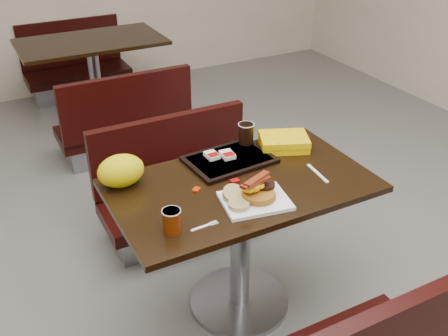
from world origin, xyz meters
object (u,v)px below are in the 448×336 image
platter (255,201)px  fork (201,227)px  bench_far_s (121,112)px  hashbrown_sleeve_left (212,155)px  coffee_cup_near (172,221)px  hashbrown_sleeve_right (227,155)px  table_near (240,247)px  knife (318,173)px  clamshell (284,142)px  bench_near_n (183,184)px  table_far (96,82)px  bench_far_n (76,61)px  pancake_stack (259,194)px  paper_bag (121,171)px  coffee_cup_far (246,134)px  tray (229,160)px

platter → fork: (-0.29, -0.06, -0.01)m
bench_far_s → hashbrown_sleeve_left: hashbrown_sleeve_left is taller
coffee_cup_near → hashbrown_sleeve_right: size_ratio=1.24×
table_near → hashbrown_sleeve_left: hashbrown_sleeve_left is taller
table_near → knife: (0.36, -0.10, 0.38)m
clamshell → hashbrown_sleeve_right: bearing=-160.3°
platter → clamshell: size_ratio=1.17×
bench_near_n → table_far: table_far is taller
bench_near_n → hashbrown_sleeve_left: hashbrown_sleeve_left is taller
coffee_cup_near → table_near: bearing=24.5°
platter → hashbrown_sleeve_right: 0.40m
bench_far_s → bench_far_n: (0.00, 1.40, 0.00)m
table_near → pancake_stack: (-0.01, -0.16, 0.41)m
platter → knife: size_ratio=1.57×
bench_far_s → coffee_cup_near: size_ratio=9.95×
coffee_cup_near → hashbrown_sleeve_left: size_ratio=1.29×
pancake_stack → coffee_cup_near: size_ratio=1.50×
hashbrown_sleeve_left → paper_bag: (-0.46, -0.01, 0.05)m
clamshell → paper_bag: bearing=-159.4°
platter → bench_far_s: bearing=99.0°
table_near → paper_bag: bearing=154.1°
bench_near_n → knife: (0.36, -0.80, 0.39)m
coffee_cup_far → coffee_cup_near: bearing=-141.1°
paper_bag → table_near: bearing=-25.9°
fork → hashbrown_sleeve_right: hashbrown_sleeve_right is taller
pancake_stack → fork: 0.32m
tray → clamshell: (0.32, -0.00, 0.02)m
knife → coffee_cup_far: bearing=-152.5°
bench_far_n → hashbrown_sleeve_right: (0.04, -3.08, 0.42)m
table_far → bench_far_n: bearing=90.0°
bench_near_n → tray: (0.05, -0.50, 0.40)m
table_near → hashbrown_sleeve_right: (0.04, 0.22, 0.41)m
bench_far_n → coffee_cup_far: coffee_cup_far is taller
table_near → tray: bearing=77.5°
hashbrown_sleeve_left → paper_bag: bearing=179.6°
bench_near_n → table_far: size_ratio=0.83×
table_far → bench_far_s: table_far is taller
platter → hashbrown_sleeve_left: hashbrown_sleeve_left is taller
bench_far_n → hashbrown_sleeve_right: 3.11m
bench_far_s → platter: platter is taller
coffee_cup_far → clamshell: bearing=-33.0°
pancake_stack → hashbrown_sleeve_left: size_ratio=1.94×
table_far → hashbrown_sleeve_right: hashbrown_sleeve_right is taller
coffee_cup_near → hashbrown_sleeve_left: coffee_cup_near is taller
hashbrown_sleeve_right → paper_bag: paper_bag is taller
tray → hashbrown_sleeve_left: (-0.07, 0.05, 0.02)m
fork → clamshell: 0.80m
platter → tray: 0.38m
table_far → bench_far_n: (0.00, 0.70, -0.02)m
table_near → platter: (-0.03, -0.17, 0.38)m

